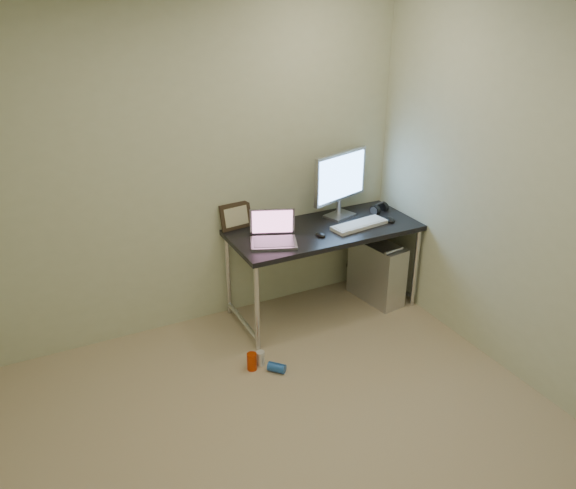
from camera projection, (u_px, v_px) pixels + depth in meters
The scene contains 18 objects.
floor at pixel (297, 460), 3.26m from camera, with size 3.50×3.50×0.00m, color tan.
wall_back at pixel (190, 173), 4.16m from camera, with size 3.50×0.02×2.50m, color beige.
wall_right at pixel (550, 211), 3.45m from camera, with size 0.02×3.50×2.50m, color beige.
desk at pixel (324, 237), 4.53m from camera, with size 1.54×0.67×0.75m.
tower_computer at pixel (377, 271), 4.86m from camera, with size 0.29×0.54×0.57m.
cable_a at pixel (351, 244), 5.06m from camera, with size 0.01×0.01×0.70m, color black.
cable_b at pixel (361, 245), 5.09m from camera, with size 0.01×0.01×0.72m, color black.
can_red at pixel (252, 361), 4.02m from camera, with size 0.07×0.07×0.13m, color #BD3207.
can_white at pixel (260, 358), 4.07m from camera, with size 0.06×0.06×0.11m, color silver.
can_blue at pixel (277, 368), 4.00m from camera, with size 0.07×0.07×0.13m, color #2356B0.
laptop at pixel (273, 234), 4.24m from camera, with size 0.42×0.39×0.24m.
monitor at pixel (341, 179), 4.60m from camera, with size 0.57×0.24×0.55m.
keyboard at pixel (359, 225), 4.52m from camera, with size 0.48×0.16×0.03m, color silver.
mouse_right at pixel (390, 219), 4.62m from camera, with size 0.07×0.12×0.04m, color black.
mouse_left at pixel (321, 234), 4.34m from camera, with size 0.06×0.10×0.03m, color black.
headphones at pixel (379, 209), 4.81m from camera, with size 0.17×0.10×0.10m.
picture_frame at pixel (236, 216), 4.45m from camera, with size 0.27×0.03×0.21m, color black.
webcam at pixel (258, 214), 4.51m from camera, with size 0.05×0.04×0.13m.
Camera 1 is at (-1.14, -2.16, 2.50)m, focal length 35.00 mm.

